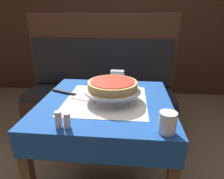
{
  "coord_description": "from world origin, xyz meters",
  "views": [
    {
      "loc": [
        0.14,
        -1.09,
        1.22
      ],
      "look_at": [
        0.04,
        -0.03,
        0.82
      ],
      "focal_mm": 32.0,
      "sensor_mm": 36.0,
      "label": 1
    }
  ],
  "objects_px": {
    "pepper_shaker": "(67,121)",
    "condiment_caddy": "(111,52)",
    "booth_bench": "(101,102)",
    "pizza_server": "(73,94)",
    "water_glass_near": "(168,123)",
    "deep_dish_pizza": "(113,85)",
    "pizza_pan_stand": "(112,91)",
    "dining_table_rear": "(118,62)",
    "dining_table_front": "(106,114)",
    "napkin_holder": "(117,76)",
    "salt_shaker": "(59,120)"
  },
  "relations": [
    {
      "from": "pepper_shaker",
      "to": "condiment_caddy",
      "type": "distance_m",
      "value": 1.79
    },
    {
      "from": "pizza_server",
      "to": "pizza_pan_stand",
      "type": "bearing_deg",
      "value": -13.82
    },
    {
      "from": "dining_table_rear",
      "to": "booth_bench",
      "type": "height_order",
      "value": "booth_bench"
    },
    {
      "from": "pizza_server",
      "to": "water_glass_near",
      "type": "height_order",
      "value": "water_glass_near"
    },
    {
      "from": "dining_table_rear",
      "to": "napkin_holder",
      "type": "bearing_deg",
      "value": -86.5
    },
    {
      "from": "pepper_shaker",
      "to": "condiment_caddy",
      "type": "relative_size",
      "value": 0.47
    },
    {
      "from": "water_glass_near",
      "to": "pepper_shaker",
      "type": "bearing_deg",
      "value": -179.68
    },
    {
      "from": "pizza_pan_stand",
      "to": "pizza_server",
      "type": "xyz_separation_m",
      "value": [
        -0.26,
        0.06,
        -0.06
      ]
    },
    {
      "from": "pizza_pan_stand",
      "to": "pizza_server",
      "type": "bearing_deg",
      "value": 166.18
    },
    {
      "from": "pizza_pan_stand",
      "to": "dining_table_rear",
      "type": "bearing_deg",
      "value": 92.58
    },
    {
      "from": "water_glass_near",
      "to": "pizza_pan_stand",
      "type": "bearing_deg",
      "value": 129.71
    },
    {
      "from": "booth_bench",
      "to": "pepper_shaker",
      "type": "relative_size",
      "value": 20.7
    },
    {
      "from": "condiment_caddy",
      "to": "booth_bench",
      "type": "bearing_deg",
      "value": -93.73
    },
    {
      "from": "dining_table_front",
      "to": "dining_table_rear",
      "type": "bearing_deg",
      "value": 91.09
    },
    {
      "from": "water_glass_near",
      "to": "pepper_shaker",
      "type": "relative_size",
      "value": 1.34
    },
    {
      "from": "deep_dish_pizza",
      "to": "pizza_server",
      "type": "height_order",
      "value": "deep_dish_pizza"
    },
    {
      "from": "deep_dish_pizza",
      "to": "salt_shaker",
      "type": "bearing_deg",
      "value": -123.33
    },
    {
      "from": "booth_bench",
      "to": "napkin_holder",
      "type": "bearing_deg",
      "value": -65.49
    },
    {
      "from": "pepper_shaker",
      "to": "dining_table_rear",
      "type": "bearing_deg",
      "value": 86.8
    },
    {
      "from": "booth_bench",
      "to": "pepper_shaker",
      "type": "bearing_deg",
      "value": -88.58
    },
    {
      "from": "booth_bench",
      "to": "pizza_server",
      "type": "bearing_deg",
      "value": -94.45
    },
    {
      "from": "dining_table_rear",
      "to": "booth_bench",
      "type": "relative_size",
      "value": 0.53
    },
    {
      "from": "dining_table_rear",
      "to": "salt_shaker",
      "type": "height_order",
      "value": "salt_shaker"
    },
    {
      "from": "water_glass_near",
      "to": "salt_shaker",
      "type": "xyz_separation_m",
      "value": [
        -0.48,
        -0.0,
        -0.01
      ]
    },
    {
      "from": "pizza_pan_stand",
      "to": "water_glass_near",
      "type": "relative_size",
      "value": 3.48
    },
    {
      "from": "dining_table_rear",
      "to": "deep_dish_pizza",
      "type": "height_order",
      "value": "deep_dish_pizza"
    },
    {
      "from": "dining_table_rear",
      "to": "pepper_shaker",
      "type": "relative_size",
      "value": 10.87
    },
    {
      "from": "dining_table_front",
      "to": "deep_dish_pizza",
      "type": "xyz_separation_m",
      "value": [
        0.04,
        -0.0,
        0.19
      ]
    },
    {
      "from": "pizza_server",
      "to": "napkin_holder",
      "type": "xyz_separation_m",
      "value": [
        0.26,
        0.28,
        0.04
      ]
    },
    {
      "from": "pizza_server",
      "to": "napkin_holder",
      "type": "distance_m",
      "value": 0.38
    },
    {
      "from": "booth_bench",
      "to": "napkin_holder",
      "type": "distance_m",
      "value": 0.64
    },
    {
      "from": "booth_bench",
      "to": "condiment_caddy",
      "type": "bearing_deg",
      "value": 86.27
    },
    {
      "from": "condiment_caddy",
      "to": "water_glass_near",
      "type": "bearing_deg",
      "value": -76.8
    },
    {
      "from": "napkin_holder",
      "to": "condiment_caddy",
      "type": "distance_m",
      "value": 1.14
    },
    {
      "from": "deep_dish_pizza",
      "to": "water_glass_near",
      "type": "distance_m",
      "value": 0.42
    },
    {
      "from": "salt_shaker",
      "to": "pepper_shaker",
      "type": "bearing_deg",
      "value": 0.0
    },
    {
      "from": "deep_dish_pizza",
      "to": "pizza_pan_stand",
      "type": "bearing_deg",
      "value": 90.0
    },
    {
      "from": "dining_table_front",
      "to": "water_glass_near",
      "type": "relative_size",
      "value": 8.01
    },
    {
      "from": "salt_shaker",
      "to": "pizza_server",
      "type": "bearing_deg",
      "value": 96.59
    },
    {
      "from": "booth_bench",
      "to": "salt_shaker",
      "type": "xyz_separation_m",
      "value": [
        -0.01,
        -1.11,
        0.41
      ]
    },
    {
      "from": "dining_table_front",
      "to": "pizza_pan_stand",
      "type": "bearing_deg",
      "value": -6.2
    },
    {
      "from": "dining_table_front",
      "to": "napkin_holder",
      "type": "bearing_deg",
      "value": 82.74
    },
    {
      "from": "pizza_server",
      "to": "napkin_holder",
      "type": "relative_size",
      "value": 3.05
    },
    {
      "from": "pepper_shaker",
      "to": "water_glass_near",
      "type": "bearing_deg",
      "value": 0.32
    },
    {
      "from": "dining_table_front",
      "to": "napkin_holder",
      "type": "relative_size",
      "value": 7.69
    },
    {
      "from": "booth_bench",
      "to": "water_glass_near",
      "type": "distance_m",
      "value": 1.27
    },
    {
      "from": "water_glass_near",
      "to": "condiment_caddy",
      "type": "bearing_deg",
      "value": 103.2
    },
    {
      "from": "pizza_pan_stand",
      "to": "condiment_caddy",
      "type": "xyz_separation_m",
      "value": [
        -0.16,
        1.47,
        -0.03
      ]
    },
    {
      "from": "dining_table_rear",
      "to": "water_glass_near",
      "type": "bearing_deg",
      "value": -79.74
    },
    {
      "from": "deep_dish_pizza",
      "to": "booth_bench",
      "type": "bearing_deg",
      "value": 104.19
    }
  ]
}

